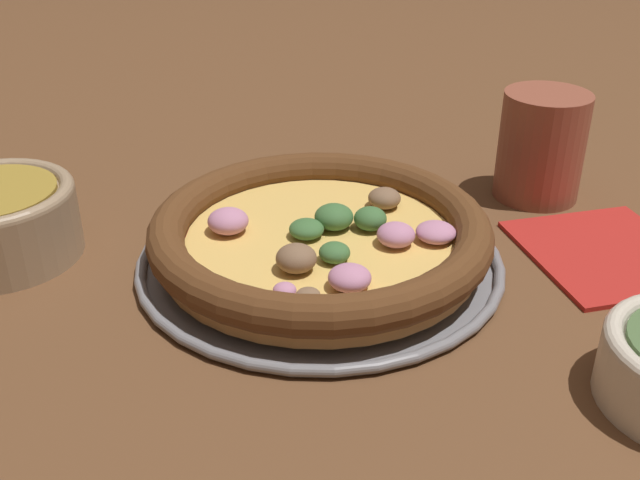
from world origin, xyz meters
name	(u,v)px	position (x,y,z in m)	size (l,w,h in m)	color
ground_plane	(320,265)	(0.00, 0.00, 0.00)	(3.00, 3.00, 0.00)	brown
pizza_tray	(320,260)	(0.00, 0.00, 0.00)	(0.29, 0.29, 0.01)	gray
pizza	(321,234)	(0.00, 0.00, 0.03)	(0.27, 0.27, 0.04)	#BC7F42
drinking_cup	(541,146)	(-0.07, 0.23, 0.05)	(0.08, 0.08, 0.10)	brown
napkin	(608,251)	(0.05, 0.23, 0.00)	(0.14, 0.13, 0.01)	#B2231E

